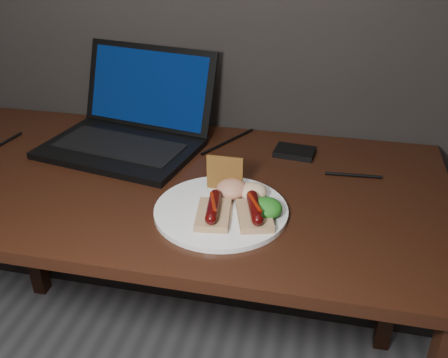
% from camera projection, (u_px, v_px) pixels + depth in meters
% --- Properties ---
extents(desk, '(1.40, 0.70, 0.75)m').
position_uv_depth(desk, '(165.00, 209.00, 1.29)').
color(desk, '#36160D').
rests_on(desk, ground).
extents(laptop, '(0.47, 0.42, 0.25)m').
position_uv_depth(laptop, '(130.00, 126.00, 1.40)').
color(laptop, black).
rests_on(laptop, desk).
extents(hard_drive, '(0.11, 0.08, 0.02)m').
position_uv_depth(hard_drive, '(295.00, 152.00, 1.36)').
color(hard_drive, black).
rests_on(hard_drive, desk).
extents(desk_cables, '(1.06, 0.37, 0.01)m').
position_uv_depth(desk_cables, '(171.00, 153.00, 1.36)').
color(desk_cables, black).
rests_on(desk_cables, desk).
extents(plate, '(0.38, 0.38, 0.01)m').
position_uv_depth(plate, '(221.00, 211.00, 1.11)').
color(plate, white).
rests_on(plate, desk).
extents(bread_sausage_center, '(0.08, 0.12, 0.04)m').
position_uv_depth(bread_sausage_center, '(213.00, 211.00, 1.06)').
color(bread_sausage_center, tan).
rests_on(bread_sausage_center, plate).
extents(bread_sausage_right, '(0.10, 0.13, 0.04)m').
position_uv_depth(bread_sausage_right, '(255.00, 212.00, 1.06)').
color(bread_sausage_right, tan).
rests_on(bread_sausage_right, plate).
extents(crispbread, '(0.09, 0.01, 0.08)m').
position_uv_depth(crispbread, '(225.00, 173.00, 1.16)').
color(crispbread, olive).
rests_on(crispbread, plate).
extents(salad_greens, '(0.07, 0.07, 0.04)m').
position_uv_depth(salad_greens, '(266.00, 208.00, 1.07)').
color(salad_greens, '#135F15').
rests_on(salad_greens, plate).
extents(salsa_mound, '(0.07, 0.07, 0.04)m').
position_uv_depth(salsa_mound, '(232.00, 189.00, 1.14)').
color(salsa_mound, '#AB1C11').
rests_on(salsa_mound, plate).
extents(coleslaw_mound, '(0.06, 0.06, 0.04)m').
position_uv_depth(coleslaw_mound, '(253.00, 191.00, 1.13)').
color(coleslaw_mound, white).
rests_on(coleslaw_mound, plate).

